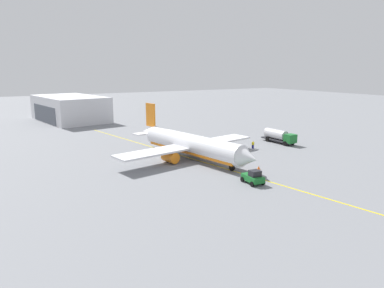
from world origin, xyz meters
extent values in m
plane|color=slate|center=(0.00, 0.00, 0.00)|extent=(400.00, 400.00, 0.00)
cylinder|color=white|center=(0.00, 0.00, 2.96)|extent=(25.95, 8.53, 3.91)
cube|color=orange|center=(0.00, 0.00, 1.88)|extent=(24.42, 7.58, 1.10)
cone|color=white|center=(14.02, 2.60, 2.96)|extent=(4.19, 4.34, 3.76)
cone|color=white|center=(-14.72, -2.73, 3.35)|extent=(5.51, 4.18, 3.33)
cube|color=orange|center=(-14.02, -2.60, 7.31)|extent=(3.21, 0.94, 5.20)
cube|color=white|center=(-14.02, -2.60, 3.36)|extent=(3.89, 8.70, 0.24)
cube|color=white|center=(-0.98, -0.18, 2.47)|extent=(10.47, 31.88, 0.36)
cylinder|color=orange|center=(-1.15, 5.08, 1.22)|extent=(3.53, 2.65, 2.10)
cylinder|color=orange|center=(0.75, -5.15, 1.22)|extent=(3.53, 2.65, 2.10)
cylinder|color=#4C4C51|center=(10.52, 1.95, 1.17)|extent=(0.24, 0.24, 1.23)
cylinder|color=black|center=(10.52, 1.95, 0.55)|extent=(1.15, 0.59, 1.10)
cylinder|color=#4C4C51|center=(-2.44, 2.19, 1.17)|extent=(0.24, 0.24, 1.23)
cylinder|color=black|center=(-2.44, 2.19, 0.55)|extent=(1.15, 0.59, 1.10)
cylinder|color=#4C4C51|center=(-1.49, -2.92, 1.17)|extent=(0.24, 0.24, 1.23)
cylinder|color=black|center=(-1.49, -2.92, 0.55)|extent=(1.15, 0.59, 1.10)
cube|color=#2D2D33|center=(-3.18, 25.70, 0.70)|extent=(8.96, 2.68, 0.30)
cube|color=#196B28|center=(0.87, 25.78, 1.65)|extent=(2.05, 2.44, 2.00)
cube|color=black|center=(1.77, 25.80, 2.05)|extent=(0.20, 2.00, 0.90)
cylinder|color=silver|center=(-3.78, 25.69, 2.00)|extent=(6.15, 2.42, 2.30)
cylinder|color=black|center=(0.45, 27.02, 0.55)|extent=(1.11, 0.37, 1.10)
cylinder|color=black|center=(0.50, 24.52, 0.55)|extent=(1.11, 0.37, 1.10)
cylinder|color=black|center=(-5.34, 26.91, 0.55)|extent=(1.11, 0.37, 1.10)
cylinder|color=black|center=(-5.29, 24.41, 0.55)|extent=(1.11, 0.37, 1.10)
cube|color=#196B28|center=(17.66, 0.62, 0.85)|extent=(3.74, 2.26, 0.90)
cube|color=black|center=(18.16, 0.58, 1.75)|extent=(1.51, 1.70, 0.90)
cylinder|color=black|center=(16.29, -0.29, 0.40)|extent=(0.82, 0.36, 0.80)
cylinder|color=black|center=(16.44, 1.71, 0.40)|extent=(0.82, 0.36, 0.80)
cylinder|color=black|center=(18.89, -0.48, 0.40)|extent=(0.82, 0.36, 0.80)
cylinder|color=black|center=(19.03, 1.52, 0.40)|extent=(0.82, 0.36, 0.80)
cube|color=navy|center=(-1.16, 16.40, 0.42)|extent=(0.47, 0.53, 0.85)
cube|color=yellow|center=(-1.16, 16.40, 1.15)|extent=(0.54, 0.62, 0.60)
sphere|color=tan|center=(-1.16, 16.40, 1.59)|extent=(0.24, 0.24, 0.24)
cone|color=#F2590F|center=(12.21, 6.57, 0.30)|extent=(0.55, 0.55, 0.61)
cube|color=silver|center=(-66.47, -10.07, 4.22)|extent=(32.86, 21.98, 8.44)
cube|color=#4C515B|center=(-65.01, -18.52, 2.95)|extent=(20.99, 3.79, 5.57)
cube|color=yellow|center=(0.00, 0.00, 0.01)|extent=(86.89, 16.41, 0.01)
camera|label=1|loc=(56.97, -32.99, 17.19)|focal=32.24mm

